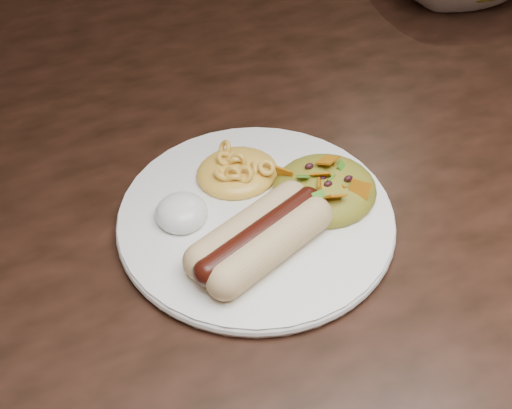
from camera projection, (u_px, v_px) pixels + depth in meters
name	position (u px, v px, depth m)	size (l,w,h in m)	color
table	(261.00, 189.00, 0.75)	(1.60, 0.90, 0.75)	black
plate	(256.00, 217.00, 0.57)	(0.26, 0.26, 0.01)	white
hotdog	(260.00, 236.00, 0.52)	(0.12, 0.10, 0.03)	#F5CB90
mac_and_cheese	(237.00, 163.00, 0.59)	(0.08, 0.08, 0.03)	yellow
sour_cream	(181.00, 208.00, 0.55)	(0.05, 0.05, 0.03)	white
taco_salad	(325.00, 181.00, 0.57)	(0.10, 0.10, 0.05)	orange
fork	(211.00, 202.00, 0.60)	(0.02, 0.16, 0.00)	silver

